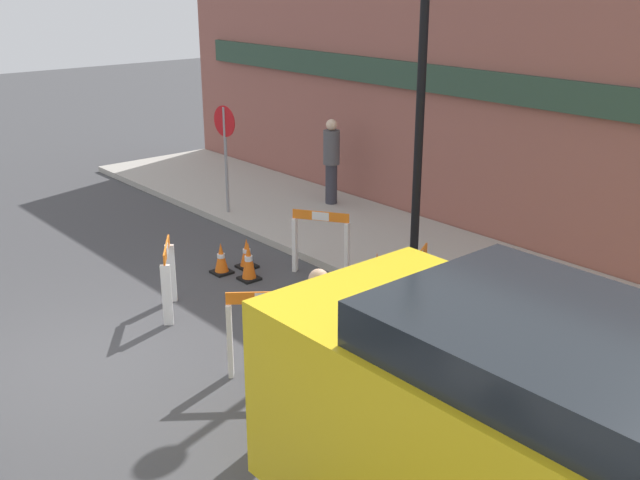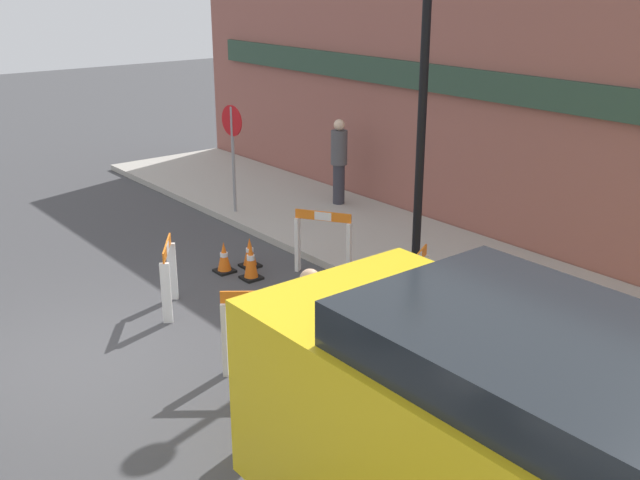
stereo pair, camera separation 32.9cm
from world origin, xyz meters
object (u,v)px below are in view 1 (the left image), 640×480
Objects in this scene: streetlamp_post at (423,55)px; person_worker at (319,336)px; person_pedestrian at (331,158)px; stop_sign at (225,142)px; work_van at (561,463)px.

streetlamp_post is 3.12× the size of person_worker.
streetlamp_post reaches higher than person_pedestrian.
stop_sign is 1.25× the size of person_worker.
person_worker is (6.46, -3.13, -0.63)m from stop_sign.
work_van is at bearing -37.98° from streetlamp_post.
stop_sign is 10.31m from work_van.
work_van is at bearing 153.87° from stop_sign.
person_pedestrian is at bearing 147.82° from work_van.
person_worker is (1.79, -3.46, -2.60)m from streetlamp_post.
person_worker is 0.34× the size of work_van.
streetlamp_post is 3.03× the size of person_pedestrian.
streetlamp_post is at bearing -30.47° from person_worker.
work_van is (8.80, -5.53, 0.22)m from person_pedestrian.
work_van reaches higher than stop_sign.
stop_sign is at bearing -175.97° from streetlamp_post.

